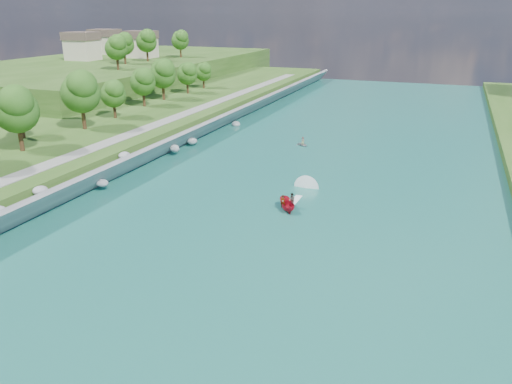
% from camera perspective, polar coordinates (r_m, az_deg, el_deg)
% --- Properties ---
extents(ground, '(260.00, 260.00, 0.00)m').
position_cam_1_polar(ground, '(51.14, -2.24, -7.51)').
color(ground, '#2D5119').
rests_on(ground, ground).
extents(river_water, '(55.00, 240.00, 0.10)m').
position_cam_1_polar(river_water, '(68.34, 4.45, -0.20)').
color(river_water, '#195F5B').
rests_on(river_water, ground).
extents(berm_west, '(45.00, 240.00, 3.50)m').
position_cam_1_polar(berm_west, '(94.48, -25.99, 4.62)').
color(berm_west, '#2D5119').
rests_on(berm_west, ground).
extents(ridge_west, '(60.00, 120.00, 9.00)m').
position_cam_1_polar(ridge_west, '(170.75, -15.42, 12.94)').
color(ridge_west, '#2D5119').
rests_on(ridge_west, ground).
extents(riprap_bank, '(4.23, 236.00, 4.13)m').
position_cam_1_polar(riprap_bank, '(77.64, -14.41, 3.06)').
color(riprap_bank, slate).
rests_on(riprap_bank, ground).
extents(riverside_path, '(3.00, 200.00, 0.10)m').
position_cam_1_polar(riverside_path, '(82.25, -17.74, 4.96)').
color(riverside_path, gray).
rests_on(riverside_path, berm_west).
extents(ridge_houses, '(29.50, 29.50, 8.40)m').
position_cam_1_polar(ridge_houses, '(177.67, -16.38, 15.97)').
color(ridge_houses, beige).
rests_on(ridge_houses, ridge_west).
extents(trees_ridge, '(13.23, 44.20, 10.97)m').
position_cam_1_polar(trees_ridge, '(155.26, -12.76, 16.13)').
color(trees_ridge, '#214F15').
rests_on(trees_ridge, ridge_west).
extents(motorboat, '(3.60, 18.86, 2.10)m').
position_cam_1_polar(motorboat, '(63.91, 4.03, -0.98)').
color(motorboat, '#AA0D1F').
rests_on(motorboat, river_water).
extents(raft, '(3.12, 3.02, 1.58)m').
position_cam_1_polar(raft, '(92.84, 5.36, 5.51)').
color(raft, gray).
rests_on(raft, river_water).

